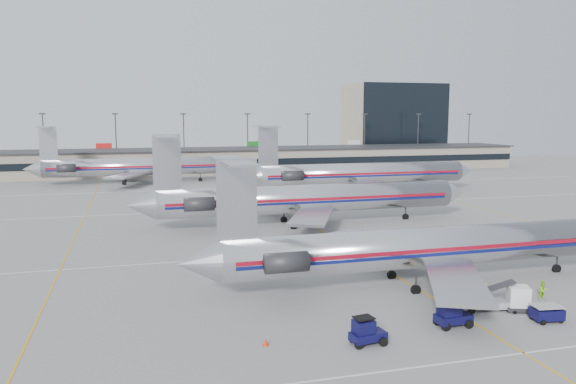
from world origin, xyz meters
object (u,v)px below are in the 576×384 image
object	(u,v)px
belt_loader	(484,302)
jet_second_row	(303,198)
tug_center	(451,314)
jet_foreground	(424,247)
uld_container	(518,298)

from	to	relation	value
belt_loader	jet_second_row	bearing A→B (deg)	108.64
tug_center	belt_loader	xyz separation A→B (m)	(4.31, 2.47, -0.33)
jet_foreground	jet_second_row	world-z (taller)	jet_second_row
jet_second_row	belt_loader	distance (m)	35.93
jet_foreground	tug_center	size ratio (longest dim) A/B	17.13
jet_foreground	belt_loader	size ratio (longest dim) A/B	10.05
uld_container	belt_loader	world-z (taller)	belt_loader
tug_center	uld_container	bearing A→B (deg)	10.27
jet_second_row	uld_container	distance (m)	37.06
jet_foreground	uld_container	distance (m)	9.08
tug_center	belt_loader	bearing A→B (deg)	26.61
tug_center	belt_loader	size ratio (longest dim) A/B	0.59
tug_center	uld_container	distance (m)	6.85
uld_container	jet_foreground	bearing A→B (deg)	135.93
uld_container	belt_loader	size ratio (longest dim) A/B	0.51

